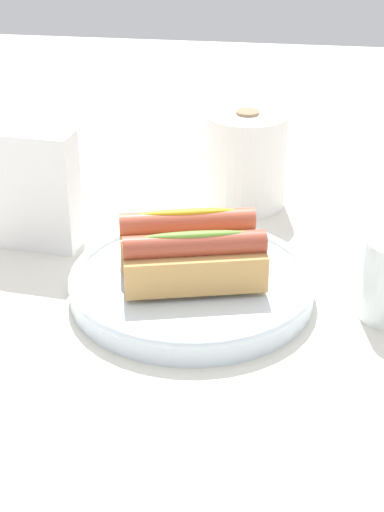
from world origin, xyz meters
name	(u,v)px	position (x,y,z in m)	size (l,w,h in m)	color
ground_plane	(186,290)	(0.00, 0.00, 0.00)	(2.40, 2.40, 0.00)	silver
serving_bowl	(192,283)	(0.01, -0.01, 0.02)	(0.27, 0.27, 0.03)	silver
hotdog_front	(195,262)	(0.02, -0.04, 0.06)	(0.16, 0.09, 0.06)	tan
hotdog_back	(189,238)	(0.00, 0.01, 0.06)	(0.16, 0.09, 0.06)	tan
paper_towel_roll	(246,160)	(0.05, 0.25, 0.07)	(0.11, 0.11, 0.13)	white
napkin_box	(33,190)	(-0.20, 0.08, 0.07)	(0.11, 0.04, 0.15)	white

